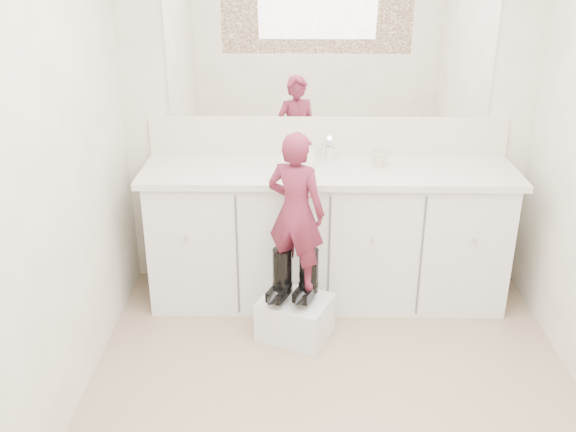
{
  "coord_description": "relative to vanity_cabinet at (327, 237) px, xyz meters",
  "views": [
    {
      "loc": [
        -0.19,
        -2.48,
        2.18
      ],
      "look_at": [
        -0.24,
        0.81,
        0.75
      ],
      "focal_mm": 40.0,
      "sensor_mm": 36.0,
      "label": 1
    }
  ],
  "objects": [
    {
      "name": "floor",
      "position": [
        0.0,
        -1.23,
        -0.42
      ],
      "size": [
        3.0,
        3.0,
        0.0
      ],
      "primitive_type": "plane",
      "color": "#927A60",
      "rests_on": "ground"
    },
    {
      "name": "wall_back",
      "position": [
        0.0,
        0.27,
        0.77
      ],
      "size": [
        2.6,
        0.0,
        2.6
      ],
      "primitive_type": "plane",
      "rotation": [
        1.57,
        0.0,
        0.0
      ],
      "color": "#BDB5A1",
      "rests_on": "floor"
    },
    {
      "name": "wall_left",
      "position": [
        -1.3,
        -1.23,
        0.78
      ],
      "size": [
        0.0,
        3.0,
        3.0
      ],
      "primitive_type": "plane",
      "rotation": [
        1.57,
        0.0,
        1.57
      ],
      "color": "#BDB5A1",
      "rests_on": "floor"
    },
    {
      "name": "vanity_cabinet",
      "position": [
        0.0,
        0.0,
        0.0
      ],
      "size": [
        2.2,
        0.55,
        0.85
      ],
      "primitive_type": "cube",
      "color": "silver",
      "rests_on": "floor"
    },
    {
      "name": "countertop",
      "position": [
        0.0,
        -0.01,
        0.45
      ],
      "size": [
        2.28,
        0.58,
        0.04
      ],
      "primitive_type": "cube",
      "color": "beige",
      "rests_on": "vanity_cabinet"
    },
    {
      "name": "backsplash",
      "position": [
        0.0,
        0.26,
        0.59
      ],
      "size": [
        2.28,
        0.03,
        0.25
      ],
      "primitive_type": "cube",
      "color": "beige",
      "rests_on": "countertop"
    },
    {
      "name": "mirror",
      "position": [
        0.0,
        0.26,
        1.22
      ],
      "size": [
        2.0,
        0.02,
        1.0
      ],
      "primitive_type": "cube",
      "color": "white",
      "rests_on": "wall_back"
    },
    {
      "name": "dot_panel",
      "position": [
        0.0,
        -2.71,
        1.22
      ],
      "size": [
        2.0,
        0.01,
        1.2
      ],
      "primitive_type": "cube",
      "color": "#472819",
      "rests_on": "wall_front"
    },
    {
      "name": "faucet",
      "position": [
        0.0,
        0.15,
        0.52
      ],
      "size": [
        0.08,
        0.08,
        0.1
      ],
      "primitive_type": "cylinder",
      "color": "silver",
      "rests_on": "countertop"
    },
    {
      "name": "cup",
      "position": [
        0.31,
        0.05,
        0.51
      ],
      "size": [
        0.12,
        0.12,
        0.09
      ],
      "primitive_type": "imported",
      "rotation": [
        0.0,
        0.0,
        0.27
      ],
      "color": "beige",
      "rests_on": "countertop"
    },
    {
      "name": "soap_bottle",
      "position": [
        -0.15,
        0.0,
        0.55
      ],
      "size": [
        0.1,
        0.1,
        0.17
      ],
      "primitive_type": "imported",
      "rotation": [
        0.0,
        0.0,
        0.33
      ],
      "color": "white",
      "rests_on": "countertop"
    },
    {
      "name": "step_stool",
      "position": [
        -0.2,
        -0.48,
        -0.3
      ],
      "size": [
        0.48,
        0.45,
        0.25
      ],
      "primitive_type": "cube",
      "rotation": [
        0.0,
        0.0,
        -0.41
      ],
      "color": "silver",
      "rests_on": "floor"
    },
    {
      "name": "boot_left",
      "position": [
        -0.27,
        -0.48,
        -0.02
      ],
      "size": [
        0.19,
        0.24,
        0.32
      ],
      "primitive_type": null,
      "rotation": [
        0.0,
        0.0,
        -0.41
      ],
      "color": "black",
      "rests_on": "step_stool"
    },
    {
      "name": "boot_right",
      "position": [
        -0.12,
        -0.48,
        -0.02
      ],
      "size": [
        0.19,
        0.24,
        0.32
      ],
      "primitive_type": null,
      "rotation": [
        0.0,
        0.0,
        -0.41
      ],
      "color": "black",
      "rests_on": "step_stool"
    },
    {
      "name": "toddler",
      "position": [
        -0.2,
        -0.48,
        0.38
      ],
      "size": [
        0.39,
        0.33,
        0.91
      ],
      "primitive_type": "imported",
      "rotation": [
        0.0,
        0.0,
        2.73
      ],
      "color": "#9A2F52",
      "rests_on": "step_stool"
    },
    {
      "name": "toothbrush",
      "position": [
        -0.13,
        -0.49,
        0.47
      ],
      "size": [
        0.13,
        0.06,
        0.06
      ],
      "primitive_type": "cylinder",
      "rotation": [
        0.0,
        1.22,
        -0.41
      ],
      "color": "#EC5BAC",
      "rests_on": "toddler"
    }
  ]
}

